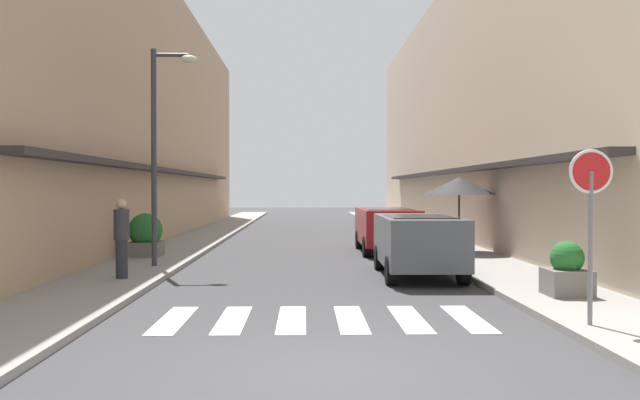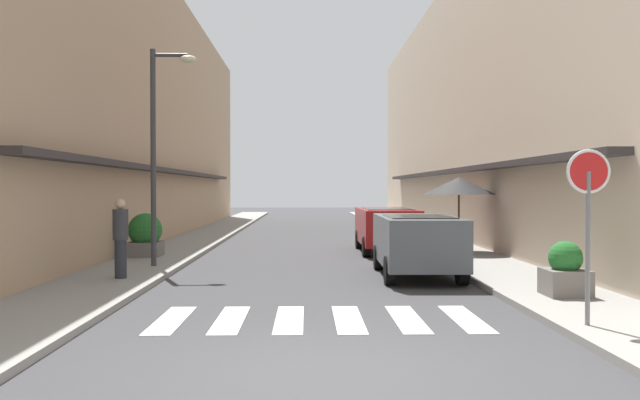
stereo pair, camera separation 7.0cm
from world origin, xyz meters
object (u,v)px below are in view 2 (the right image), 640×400
(round_street_sign, at_px, (588,191))
(pedestrian_walking_near, at_px, (121,236))
(planter_corner, at_px, (565,271))
(planter_midblock, at_px, (145,235))
(street_lamp, at_px, (160,134))
(parked_car_mid, at_px, (386,225))
(parked_car_near, at_px, (417,239))
(cafe_umbrella, at_px, (459,186))

(round_street_sign, bearing_deg, pedestrian_walking_near, 148.62)
(planter_corner, relative_size, planter_midblock, 0.80)
(street_lamp, xyz_separation_m, planter_midblock, (-1.00, 2.36, -2.78))
(round_street_sign, bearing_deg, parked_car_mid, 97.09)
(parked_car_mid, xyz_separation_m, street_lamp, (-6.42, -4.44, 2.60))
(parked_car_near, xyz_separation_m, street_lamp, (-6.42, 1.37, 2.60))
(round_street_sign, bearing_deg, cafe_umbrella, 86.21)
(street_lamp, bearing_deg, parked_car_mid, 34.67)
(parked_car_near, distance_m, planter_midblock, 8.30)
(parked_car_mid, xyz_separation_m, round_street_sign, (1.46, -11.75, 1.16))
(round_street_sign, xyz_separation_m, cafe_umbrella, (0.71, 10.78, 0.11))
(round_street_sign, xyz_separation_m, street_lamp, (-7.88, 7.31, 1.43))
(parked_car_mid, height_order, round_street_sign, round_street_sign)
(cafe_umbrella, height_order, planter_midblock, cafe_umbrella)
(street_lamp, xyz_separation_m, cafe_umbrella, (8.59, 3.46, -1.32))
(parked_car_near, distance_m, round_street_sign, 6.23)
(parked_car_mid, distance_m, pedestrian_walking_near, 9.55)
(cafe_umbrella, bearing_deg, pedestrian_walking_near, -147.32)
(street_lamp, bearing_deg, round_street_sign, -42.87)
(parked_car_mid, bearing_deg, round_street_sign, -82.91)
(parked_car_near, height_order, planter_corner, parked_car_near)
(parked_car_near, distance_m, street_lamp, 7.06)
(planter_midblock, bearing_deg, round_street_sign, -47.45)
(parked_car_near, height_order, round_street_sign, round_street_sign)
(round_street_sign, bearing_deg, street_lamp, 137.13)
(parked_car_near, bearing_deg, planter_midblock, 153.32)
(parked_car_near, relative_size, parked_car_mid, 0.96)
(parked_car_mid, xyz_separation_m, planter_midblock, (-7.42, -2.08, -0.18))
(round_street_sign, bearing_deg, planter_midblock, 132.55)
(street_lamp, height_order, pedestrian_walking_near, street_lamp)
(parked_car_mid, bearing_deg, cafe_umbrella, -24.21)
(planter_midblock, bearing_deg, parked_car_near, -26.68)
(planter_midblock, xyz_separation_m, pedestrian_walking_near, (0.63, -4.64, 0.32))
(cafe_umbrella, bearing_deg, parked_car_near, -114.25)
(parked_car_mid, bearing_deg, street_lamp, -145.33)
(cafe_umbrella, bearing_deg, round_street_sign, -93.79)
(parked_car_mid, distance_m, round_street_sign, 11.90)
(round_street_sign, distance_m, street_lamp, 10.85)
(planter_midblock, bearing_deg, pedestrian_walking_near, -82.23)
(planter_corner, bearing_deg, pedestrian_walking_near, 164.46)
(parked_car_mid, distance_m, street_lamp, 8.22)
(parked_car_near, height_order, cafe_umbrella, cafe_umbrella)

